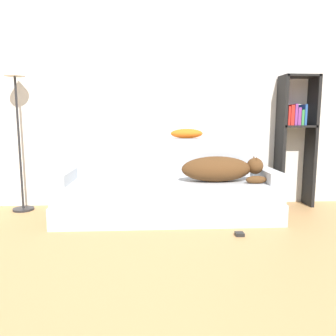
# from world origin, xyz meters

# --- Properties ---
(wall_back) EXTENTS (8.02, 0.06, 2.70)m
(wall_back) POSITION_xyz_m (0.00, 2.93, 1.35)
(wall_back) COLOR silver
(wall_back) RESTS_ON ground_plane
(couch) EXTENTS (2.23, 0.81, 0.38)m
(couch) POSITION_xyz_m (0.04, 2.34, 0.19)
(couch) COLOR #B2B7BC
(couch) RESTS_ON ground_plane
(couch_backrest) EXTENTS (2.19, 0.15, 0.42)m
(couch_backrest) POSITION_xyz_m (0.04, 2.68, 0.59)
(couch_backrest) COLOR #B2B7BC
(couch_backrest) RESTS_ON couch
(couch_arm_left) EXTENTS (0.15, 0.62, 0.12)m
(couch_arm_left) POSITION_xyz_m (-1.00, 2.34, 0.44)
(couch_arm_left) COLOR #B2B7BC
(couch_arm_left) RESTS_ON couch
(couch_arm_right) EXTENTS (0.15, 0.62, 0.12)m
(couch_arm_right) POSITION_xyz_m (1.09, 2.34, 0.44)
(couch_arm_right) COLOR #B2B7BC
(couch_arm_right) RESTS_ON couch
(dog) EXTENTS (0.84, 0.32, 0.26)m
(dog) POSITION_xyz_m (0.58, 2.28, 0.51)
(dog) COLOR #513319
(dog) RESTS_ON couch
(laptop) EXTENTS (0.34, 0.24, 0.02)m
(laptop) POSITION_xyz_m (-0.07, 2.32, 0.39)
(laptop) COLOR #B7B7BC
(laptop) RESTS_ON couch
(throw_pillow) EXTENTS (0.36, 0.16, 0.11)m
(throw_pillow) POSITION_xyz_m (0.28, 2.66, 0.86)
(throw_pillow) COLOR orange
(throw_pillow) RESTS_ON couch_backrest
(bookshelf) EXTENTS (0.41, 0.26, 1.51)m
(bookshelf) POSITION_xyz_m (1.56, 2.75, 0.87)
(bookshelf) COLOR black
(bookshelf) RESTS_ON ground_plane
(floor_lamp) EXTENTS (0.23, 0.23, 1.65)m
(floor_lamp) POSITION_xyz_m (-1.56, 2.70, 1.31)
(floor_lamp) COLOR #232326
(floor_lamp) RESTS_ON ground_plane
(power_adapter) EXTENTS (0.07, 0.07, 0.03)m
(power_adapter) POSITION_xyz_m (0.64, 1.75, 0.01)
(power_adapter) COLOR black
(power_adapter) RESTS_ON ground_plane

